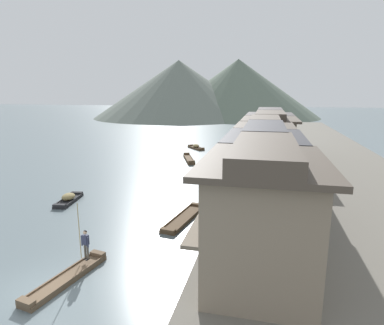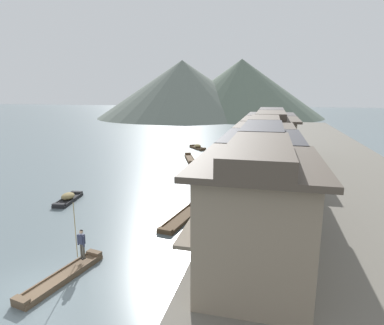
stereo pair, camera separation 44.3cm
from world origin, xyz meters
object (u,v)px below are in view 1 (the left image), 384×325
object	(u,v)px
boat_moored_nearest	(235,142)
house_waterfront_second	(263,171)
house_waterfront_tall	(263,152)
house_waterfront_far	(269,132)
boat_moored_far	(184,218)
boat_midriver_upstream	(241,137)
boat_foreground_poled	(67,278)
boatman_person	(85,241)
house_waterfront_nearest	(262,211)
house_waterfront_narrow	(269,140)
boat_crossing_west	(69,199)
boat_midriver_drifting	(237,149)
boat_moored_third	(189,159)
boat_upstream_distant	(196,147)
mooring_post_dock_mid	(227,194)
boat_moored_second	(229,162)
mooring_post_dock_near	(214,225)

from	to	relation	value
boat_moored_nearest	house_waterfront_second	xyz separation A→B (m)	(5.34, -35.39, 3.46)
house_waterfront_tall	house_waterfront_far	distance (m)	15.67
boat_moored_far	boat_midriver_upstream	distance (m)	44.32
boat_foreground_poled	boat_moored_nearest	distance (m)	45.16
boatman_person	house_waterfront_nearest	size ratio (longest dim) A/B	0.39
house_waterfront_narrow	house_waterfront_second	bearing A→B (deg)	-91.65
boat_moored_far	boat_crossing_west	size ratio (longest dim) A/B	1.54
boat_moored_nearest	boat_midriver_upstream	world-z (taller)	boat_moored_nearest
boat_midriver_drifting	boat_midriver_upstream	xyz separation A→B (m)	(-0.51, 14.87, -0.01)
boatman_person	boat_moored_third	world-z (taller)	boatman_person
boat_foreground_poled	house_waterfront_nearest	xyz separation A→B (m)	(9.04, 1.82, 3.54)
house_waterfront_nearest	boat_upstream_distant	bearing A→B (deg)	106.83
house_waterfront_second	boat_upstream_distant	bearing A→B (deg)	110.94
boat_foreground_poled	boat_moored_far	xyz separation A→B (m)	(3.60, 8.76, -0.03)
boat_crossing_west	mooring_post_dock_mid	distance (m)	13.07
house_waterfront_second	house_waterfront_far	distance (m)	23.05
house_waterfront_far	mooring_post_dock_mid	distance (m)	21.12
house_waterfront_nearest	house_waterfront_second	size ratio (longest dim) A/B	0.96
boat_foreground_poled	boat_midriver_drifting	world-z (taller)	boat_midriver_drifting
boat_moored_far	house_waterfront_second	size ratio (longest dim) A/B	0.69
boat_upstream_distant	house_waterfront_second	world-z (taller)	house_waterfront_second
boat_upstream_distant	house_waterfront_nearest	xyz separation A→B (m)	(10.93, -36.12, 3.40)
boat_moored_second	boat_moored_third	distance (m)	5.38
house_waterfront_narrow	boat_moored_far	bearing A→B (deg)	-110.01
boatman_person	house_waterfront_far	world-z (taller)	house_waterfront_far
boat_moored_far	house_waterfront_far	xyz separation A→B (m)	(5.78, 23.92, 3.56)
boat_upstream_distant	house_waterfront_narrow	distance (m)	17.77
boat_crossing_west	house_waterfront_far	xyz separation A→B (m)	(16.07, 22.39, 3.40)
boat_moored_far	house_waterfront_far	distance (m)	24.86
boat_upstream_distant	house_waterfront_narrow	xyz separation A→B (m)	(11.26, -13.32, 3.39)
boat_moored_far	house_waterfront_tall	distance (m)	10.43
boat_moored_second	house_waterfront_tall	bearing A→B (deg)	-68.87
boat_midriver_drifting	mooring_post_dock_mid	world-z (taller)	mooring_post_dock_mid
house_waterfront_tall	boat_moored_third	bearing A→B (deg)	129.55
boat_moored_second	mooring_post_dock_near	size ratio (longest dim) A/B	5.28
boat_moored_third	boat_moored_far	world-z (taller)	boat_moored_third
house_waterfront_narrow	house_waterfront_far	world-z (taller)	same
boat_midriver_drifting	mooring_post_dock_mid	size ratio (longest dim) A/B	6.57
boat_midriver_upstream	house_waterfront_tall	size ratio (longest dim) A/B	0.83
boatman_person	mooring_post_dock_near	world-z (taller)	boatman_person
boat_midriver_upstream	house_waterfront_far	distance (m)	21.35
boat_moored_second	boat_crossing_west	distance (m)	21.24
boatman_person	mooring_post_dock_near	distance (m)	7.48
boat_moored_third	house_waterfront_second	xyz separation A→B (m)	(9.80, -19.18, 3.50)
boatman_person	boat_moored_third	xyz separation A→B (m)	(-1.10, 27.40, -1.25)
boat_midriver_upstream	mooring_post_dock_near	distance (m)	47.30
house_waterfront_tall	mooring_post_dock_mid	xyz separation A→B (m)	(-2.63, -5.06, -2.61)
boat_foreground_poled	mooring_post_dock_near	distance (m)	8.61
boatman_person	boat_moored_second	bearing A→B (deg)	81.01
boat_moored_nearest	boat_upstream_distant	distance (m)	8.96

